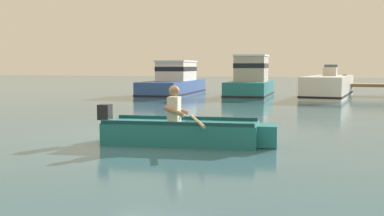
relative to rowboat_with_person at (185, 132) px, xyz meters
The scene contains 5 objects.
ground_plane 1.21m from the rowboat_with_person, 149.84° to the left, with size 120.00×120.00×0.00m, color #386070.
rowboat_with_person is the anchor object (origin of this frame).
moored_boat_blue 16.48m from the rowboat_with_person, 112.36° to the left, with size 2.65×6.96×1.90m.
moored_boat_teal 15.18m from the rowboat_with_person, 97.37° to the left, with size 2.38×4.95×2.18m.
moored_boat_white 15.82m from the rowboat_with_person, 83.00° to the left, with size 2.34×6.56×1.67m.
Camera 1 is at (4.32, -9.45, 1.58)m, focal length 43.70 mm.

